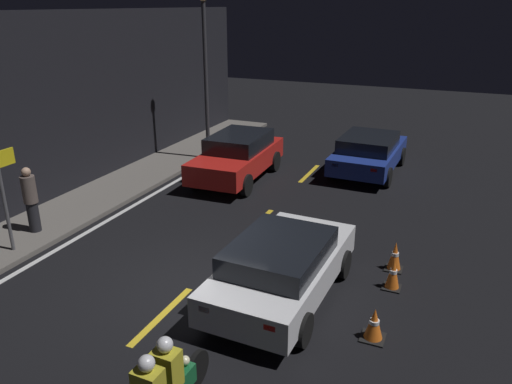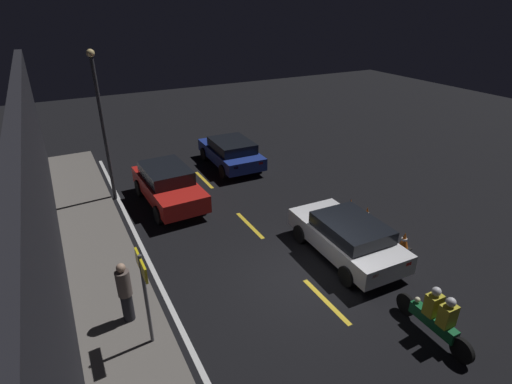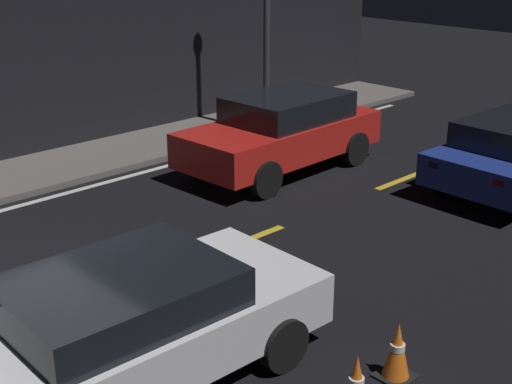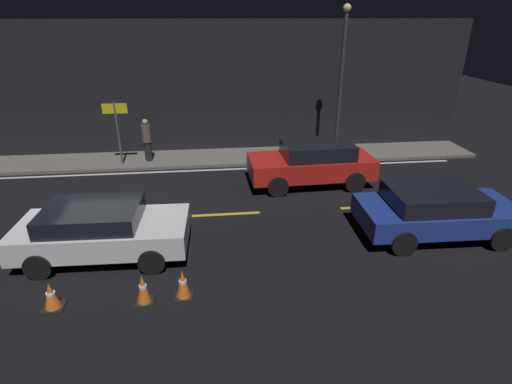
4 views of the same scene
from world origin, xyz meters
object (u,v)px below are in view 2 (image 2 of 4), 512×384
(traffic_cone_mid, at_px, (367,215))
(shop_sign, at_px, (144,283))
(taxi_red, at_px, (168,184))
(traffic_cone_far, at_px, (350,207))
(traffic_cone_near, at_px, (404,241))
(sedan_blue, at_px, (231,152))
(sedan_white, at_px, (347,236))
(street_lamp, at_px, (102,121))
(motorcycle, at_px, (437,316))
(pedestrian, at_px, (125,292))

(traffic_cone_mid, bearing_deg, shop_sign, 103.44)
(taxi_red, distance_m, traffic_cone_far, 7.03)
(traffic_cone_near, distance_m, shop_sign, 8.37)
(sedan_blue, height_order, shop_sign, shop_sign)
(taxi_red, relative_size, traffic_cone_mid, 6.29)
(sedan_white, bearing_deg, sedan_blue, 2.03)
(sedan_blue, bearing_deg, street_lamp, 101.61)
(shop_sign, xyz_separation_m, street_lamp, (8.24, -0.64, 1.43))
(motorcycle, bearing_deg, shop_sign, 65.55)
(sedan_white, relative_size, motorcycle, 1.81)
(traffic_cone_far, height_order, shop_sign, shop_sign)
(traffic_cone_mid, height_order, shop_sign, shop_sign)
(pedestrian, height_order, shop_sign, shop_sign)
(traffic_cone_near, bearing_deg, traffic_cone_mid, -1.06)
(taxi_red, bearing_deg, traffic_cone_far, 52.29)
(traffic_cone_far, distance_m, street_lamp, 9.76)
(sedan_blue, xyz_separation_m, pedestrian, (-8.27, 6.59, 0.24))
(sedan_blue, xyz_separation_m, motorcycle, (-12.14, 0.29, -0.08))
(taxi_red, distance_m, traffic_cone_mid, 7.58)
(sedan_blue, relative_size, traffic_cone_far, 6.25)
(traffic_cone_near, distance_m, pedestrian, 8.61)
(traffic_cone_mid, bearing_deg, taxi_red, 49.80)
(traffic_cone_far, bearing_deg, sedan_blue, 16.38)
(taxi_red, distance_m, motorcycle, 10.36)
(sedan_blue, height_order, traffic_cone_far, sedan_blue)
(traffic_cone_far, relative_size, pedestrian, 0.40)
(taxi_red, xyz_separation_m, traffic_cone_near, (-6.68, -5.74, -0.51))
(taxi_red, distance_m, traffic_cone_near, 8.83)
(sedan_blue, distance_m, traffic_cone_near, 9.29)
(sedan_white, bearing_deg, traffic_cone_near, -105.05)
(sedan_white, xyz_separation_m, traffic_cone_near, (-0.57, -1.91, -0.41))
(motorcycle, relative_size, traffic_cone_mid, 3.32)
(traffic_cone_far, bearing_deg, motorcycle, 158.78)
(sedan_white, distance_m, taxi_red, 7.21)
(sedan_white, bearing_deg, street_lamp, 38.90)
(sedan_white, relative_size, pedestrian, 2.45)
(motorcycle, bearing_deg, pedestrian, 59.81)
(sedan_blue, relative_size, street_lamp, 0.71)
(traffic_cone_near, relative_size, traffic_cone_far, 0.91)
(traffic_cone_mid, relative_size, pedestrian, 0.41)
(street_lamp, bearing_deg, sedan_white, -142.80)
(shop_sign, bearing_deg, pedestrian, 18.01)
(motorcycle, distance_m, shop_sign, 6.74)
(pedestrian, bearing_deg, sedan_white, -91.92)
(sedan_white, height_order, pedestrian, pedestrian)
(sedan_blue, xyz_separation_m, traffic_cone_near, (-9.07, -1.96, -0.43))
(sedan_white, distance_m, shop_sign, 6.46)
(traffic_cone_far, distance_m, shop_sign, 8.76)
(motorcycle, distance_m, traffic_cone_near, 3.83)
(motorcycle, distance_m, traffic_cone_mid, 5.39)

